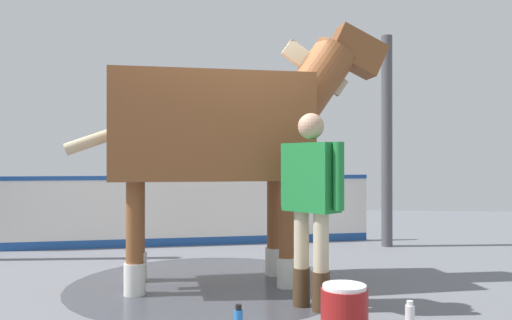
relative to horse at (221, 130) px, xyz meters
The scene contains 8 objects.
ground_plane 1.59m from the horse, 52.38° to the left, with size 16.00×16.00×0.02m, color slate.
wet_patch 1.57m from the horse, 106.92° to the left, with size 2.85×2.85×0.00m, color #42444C.
barrier_wall 2.69m from the horse, 19.63° to the left, with size 1.66×5.23×1.04m.
roof_post_near 3.23m from the horse, 38.72° to the right, with size 0.16×0.16×3.10m, color #4C4C51.
horse is the anchor object (origin of this frame).
handler 1.35m from the horse, 131.02° to the right, with size 0.48×0.53×1.66m.
wash_bucket 2.26m from the horse, 139.82° to the right, with size 0.35×0.35×0.34m.
bottle_shampoo 2.51m from the horse, 125.55° to the right, with size 0.07×0.07×0.19m.
Camera 1 is at (-5.28, -1.09, 1.25)m, focal length 35.85 mm.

